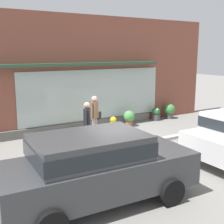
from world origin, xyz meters
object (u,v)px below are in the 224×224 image
(pedestrian_with_handbag, at_px, (95,114))
(potted_plant_by_entrance, at_px, (169,110))
(fire_hydrant, at_px, (113,128))
(pedestrian_passerby, at_px, (87,121))
(potted_plant_low_front, at_px, (156,114))
(parked_car_dark_gray, at_px, (96,165))
(potted_plant_window_right, at_px, (129,117))

(pedestrian_with_handbag, bearing_deg, potted_plant_by_entrance, -15.67)
(fire_hydrant, bearing_deg, pedestrian_passerby, -164.50)
(potted_plant_low_front, bearing_deg, fire_hydrant, -154.59)
(potted_plant_low_front, height_order, potted_plant_by_entrance, potted_plant_by_entrance)
(parked_car_dark_gray, distance_m, potted_plant_by_entrance, 9.39)
(pedestrian_with_handbag, xyz_separation_m, potted_plant_low_front, (4.14, 1.26, -0.66))
(fire_hydrant, relative_size, parked_car_dark_gray, 0.20)
(potted_plant_window_right, bearing_deg, potted_plant_low_front, 8.67)
(potted_plant_low_front, xyz_separation_m, potted_plant_by_entrance, (0.86, -0.03, 0.10))
(pedestrian_passerby, relative_size, parked_car_dark_gray, 0.37)
(parked_car_dark_gray, bearing_deg, pedestrian_with_handbag, 64.82)
(pedestrian_with_handbag, distance_m, pedestrian_passerby, 1.10)
(fire_hydrant, relative_size, potted_plant_by_entrance, 1.20)
(pedestrian_passerby, bearing_deg, potted_plant_low_front, -31.06)
(potted_plant_low_front, distance_m, potted_plant_window_right, 1.85)
(pedestrian_with_handbag, height_order, parked_car_dark_gray, pedestrian_with_handbag)
(pedestrian_passerby, bearing_deg, parked_car_dark_gray, -168.31)
(pedestrian_passerby, bearing_deg, fire_hydrant, -38.43)
(pedestrian_passerby, bearing_deg, potted_plant_window_right, -23.72)
(pedestrian_with_handbag, bearing_deg, potted_plant_low_front, -12.58)
(pedestrian_with_handbag, relative_size, potted_plant_low_front, 2.64)
(parked_car_dark_gray, xyz_separation_m, potted_plant_window_right, (4.74, 5.47, -0.50))
(pedestrian_with_handbag, distance_m, parked_car_dark_gray, 5.11)
(pedestrian_with_handbag, xyz_separation_m, potted_plant_window_right, (2.32, 0.98, -0.58))
(pedestrian_with_handbag, xyz_separation_m, parked_car_dark_gray, (-2.42, -4.50, -0.08))
(pedestrian_with_handbag, relative_size, parked_car_dark_gray, 0.38)
(parked_car_dark_gray, relative_size, potted_plant_low_front, 6.96)
(pedestrian_passerby, distance_m, potted_plant_by_entrance, 6.12)
(parked_car_dark_gray, height_order, potted_plant_by_entrance, parked_car_dark_gray)
(parked_car_dark_gray, bearing_deg, fire_hydrant, 56.72)
(potted_plant_low_front, relative_size, potted_plant_by_entrance, 0.86)
(fire_hydrant, distance_m, potted_plant_by_entrance, 4.74)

